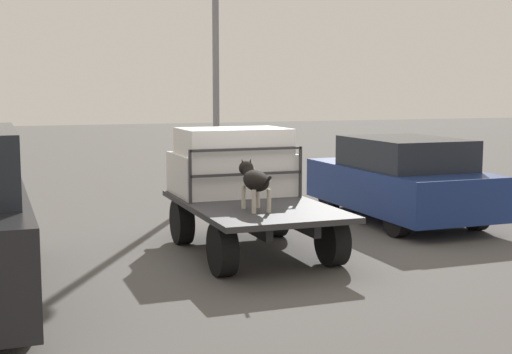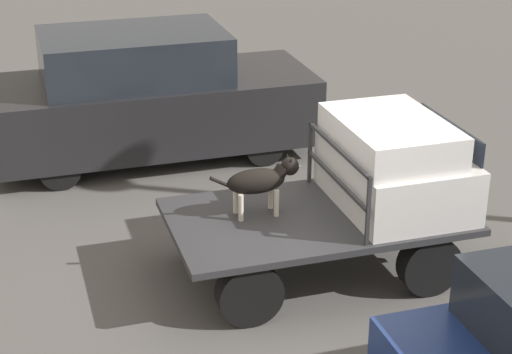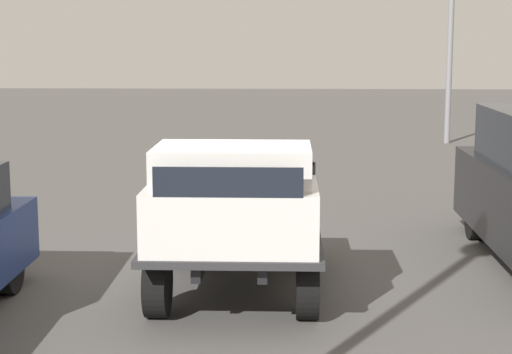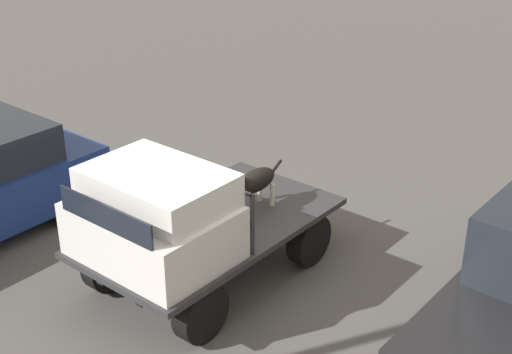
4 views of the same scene
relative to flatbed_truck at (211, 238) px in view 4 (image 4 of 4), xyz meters
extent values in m
plane|color=#514F4C|center=(0.00, 0.00, -0.56)|extent=(80.00, 80.00, 0.00)
cylinder|color=black|center=(1.06, 0.80, -0.20)|extent=(0.72, 0.24, 0.72)
cylinder|color=black|center=(1.06, -0.80, -0.20)|extent=(0.72, 0.24, 0.72)
cylinder|color=black|center=(-1.06, 0.80, -0.20)|extent=(0.72, 0.24, 0.72)
cylinder|color=black|center=(-1.06, -0.80, -0.20)|extent=(0.72, 0.24, 0.72)
cube|color=black|center=(0.00, 0.34, 0.05)|extent=(3.15, 0.10, 0.18)
cube|color=black|center=(0.00, -0.34, 0.05)|extent=(3.15, 0.10, 0.18)
cube|color=#2D2D30|center=(0.00, 0.00, 0.18)|extent=(3.42, 1.93, 0.08)
cube|color=silver|center=(0.98, 0.00, 0.55)|extent=(1.36, 1.81, 0.66)
cube|color=silver|center=(0.88, 0.00, 1.08)|extent=(1.16, 1.66, 0.40)
cube|color=black|center=(1.65, 0.00, 1.02)|extent=(0.02, 1.48, 0.30)
cube|color=#2D2D30|center=(0.23, 0.88, 0.62)|extent=(0.04, 0.04, 0.80)
cube|color=#2D2D30|center=(0.23, -0.88, 0.62)|extent=(0.04, 0.04, 0.80)
cube|color=#2D2D30|center=(0.23, 0.00, 0.99)|extent=(0.04, 1.77, 0.04)
cube|color=#2D2D30|center=(0.23, 0.00, 0.62)|extent=(0.04, 1.77, 0.04)
cylinder|color=beige|center=(-0.47, 0.30, 0.38)|extent=(0.06, 0.06, 0.32)
cylinder|color=beige|center=(-0.47, 0.08, 0.38)|extent=(0.06, 0.06, 0.32)
cylinder|color=beige|center=(-0.89, 0.30, 0.38)|extent=(0.06, 0.06, 0.32)
cylinder|color=beige|center=(-0.89, 0.08, 0.38)|extent=(0.06, 0.06, 0.32)
ellipsoid|color=black|center=(-0.68, 0.19, 0.64)|extent=(0.69, 0.29, 0.29)
sphere|color=beige|center=(-0.49, 0.19, 0.58)|extent=(0.13, 0.13, 0.13)
cylinder|color=black|center=(-0.39, 0.19, 0.72)|extent=(0.21, 0.16, 0.20)
sphere|color=black|center=(-0.28, 0.19, 0.77)|extent=(0.21, 0.21, 0.21)
cone|color=beige|center=(-0.19, 0.19, 0.75)|extent=(0.12, 0.12, 0.12)
cone|color=black|center=(-0.29, 0.25, 0.86)|extent=(0.06, 0.08, 0.10)
cone|color=black|center=(-0.29, 0.13, 0.86)|extent=(0.06, 0.08, 0.10)
cylinder|color=black|center=(-1.08, 0.19, 0.66)|extent=(0.29, 0.04, 0.19)
cylinder|color=black|center=(0.30, -2.67, -0.26)|extent=(0.60, 0.20, 0.60)
cylinder|color=black|center=(0.30, -4.27, -0.26)|extent=(0.60, 0.20, 0.60)
camera|label=1|loc=(-9.83, 3.58, 1.90)|focal=50.00mm
camera|label=2|loc=(-3.30, -8.32, 4.54)|focal=60.00mm
camera|label=3|loc=(9.88, 0.58, 2.42)|focal=60.00mm
camera|label=4|loc=(5.82, 5.52, 4.69)|focal=50.00mm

